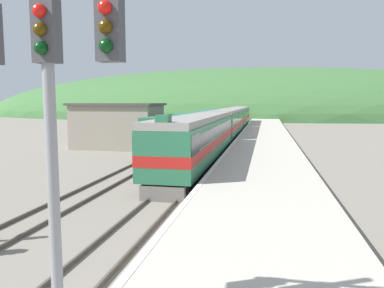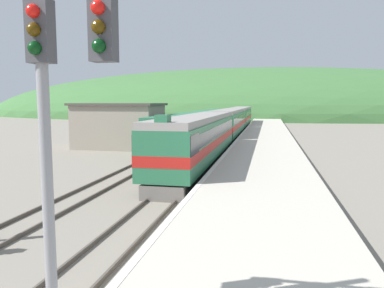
% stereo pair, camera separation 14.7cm
% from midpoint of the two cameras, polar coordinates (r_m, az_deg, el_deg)
% --- Properties ---
extents(track_main, '(1.52, 180.00, 0.16)m').
position_cam_midpoint_polar(track_main, '(72.44, 7.27, 2.62)').
color(track_main, '#4C443D').
rests_on(track_main, ground).
extents(track_siding, '(1.52, 180.00, 0.16)m').
position_cam_midpoint_polar(track_siding, '(72.87, 3.84, 2.68)').
color(track_siding, '#4C443D').
rests_on(track_siding, ground).
extents(platform, '(6.03, 140.00, 0.95)m').
position_cam_midpoint_polar(platform, '(52.29, 10.93, 1.51)').
color(platform, '#BCB5A5').
rests_on(platform, ground).
extents(distant_hills, '(196.19, 88.28, 32.29)m').
position_cam_midpoint_polar(distant_hills, '(131.96, 9.09, 4.27)').
color(distant_hills, '#3D6B38').
rests_on(distant_hills, ground).
extents(station_shed, '(8.95, 6.32, 4.73)m').
position_cam_midpoint_polar(station_shed, '(40.47, -11.28, 2.80)').
color(station_shed, gray).
rests_on(station_shed, ground).
extents(express_train_lead_car, '(2.94, 20.80, 4.25)m').
position_cam_midpoint_polar(express_train_lead_car, '(27.88, 0.87, 0.80)').
color(express_train_lead_car, black).
rests_on(express_train_lead_car, ground).
extents(carriage_second, '(2.93, 19.56, 3.89)m').
position_cam_midpoint_polar(carriage_second, '(48.92, 5.37, 3.20)').
color(carriage_second, black).
rests_on(carriage_second, ground).
extents(carriage_third, '(2.93, 19.56, 3.89)m').
position_cam_midpoint_polar(carriage_third, '(69.26, 7.11, 4.13)').
color(carriage_third, black).
rests_on(carriage_third, ground).
extents(siding_train, '(2.90, 42.03, 3.51)m').
position_cam_midpoint_polar(siding_train, '(52.28, 0.91, 3.10)').
color(siding_train, black).
rests_on(siding_train, ground).
extents(signal_mast_main, '(3.30, 0.42, 7.53)m').
position_cam_midpoint_polar(signal_mast_main, '(6.68, -21.68, 8.43)').
color(signal_mast_main, gray).
rests_on(signal_mast_main, ground).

